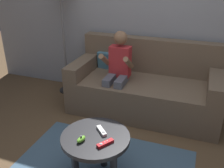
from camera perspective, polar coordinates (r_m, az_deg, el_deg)
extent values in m
cube|color=#999EA8|center=(3.29, 9.47, 17.27)|extent=(4.87, 0.05, 2.50)
cube|color=#75604C|center=(3.18, 7.08, -2.67)|extent=(1.78, 0.80, 0.42)
cube|color=#75604C|center=(3.30, 8.78, 6.35)|extent=(1.78, 0.16, 0.44)
cube|color=#75604C|center=(3.30, -6.28, 4.09)|extent=(0.18, 0.80, 0.18)
cube|color=#75604C|center=(3.00, 22.36, 0.11)|extent=(0.18, 0.80, 0.18)
cube|color=teal|center=(3.41, -0.73, 5.31)|extent=(0.29, 0.17, 0.23)
cylinder|color=slate|center=(2.98, -1.41, -4.40)|extent=(0.08, 0.08, 0.42)
cylinder|color=slate|center=(2.94, 1.18, -4.86)|extent=(0.08, 0.08, 0.42)
cube|color=slate|center=(3.00, -0.41, 1.02)|extent=(0.09, 0.30, 0.09)
cube|color=slate|center=(2.96, 2.17, 0.64)|extent=(0.09, 0.30, 0.09)
cube|color=red|center=(3.04, 1.84, 5.07)|extent=(0.24, 0.14, 0.37)
cylinder|color=#936B4C|center=(2.95, -1.60, 5.40)|extent=(0.06, 0.27, 0.21)
cylinder|color=#936B4C|center=(2.87, 3.71, 4.75)|extent=(0.06, 0.27, 0.21)
sphere|color=#936B4C|center=(2.96, 1.91, 10.25)|extent=(0.16, 0.16, 0.16)
cylinder|color=#232326|center=(2.07, -3.72, -11.90)|extent=(0.55, 0.55, 0.04)
cylinder|color=#232326|center=(2.24, -8.29, -16.17)|extent=(0.06, 0.06, 0.41)
cylinder|color=#232326|center=(2.33, -1.84, -13.91)|extent=(0.06, 0.06, 0.41)
cube|color=white|center=(2.10, -2.36, -10.40)|extent=(0.12, 0.13, 0.02)
cylinder|color=#99999E|center=(2.06, -1.96, -10.65)|extent=(0.02, 0.02, 0.00)
cylinder|color=silver|center=(2.09, -2.33, -10.15)|extent=(0.01, 0.01, 0.00)
cylinder|color=silver|center=(2.10, -2.54, -9.85)|extent=(0.01, 0.01, 0.00)
ellipsoid|color=#72C638|center=(2.01, -6.89, -12.15)|extent=(0.06, 0.10, 0.04)
cylinder|color=#4C4C51|center=(1.99, -6.93, -11.55)|extent=(0.02, 0.02, 0.01)
cube|color=red|center=(1.97, -1.51, -13.11)|extent=(0.11, 0.14, 0.02)
cylinder|color=#99999E|center=(1.94, -2.46, -13.20)|extent=(0.02, 0.02, 0.00)
cylinder|color=silver|center=(1.96, -1.60, -12.84)|extent=(0.01, 0.01, 0.00)
cylinder|color=silver|center=(1.97, -1.09, -12.61)|extent=(0.01, 0.01, 0.00)
cylinder|color=black|center=(3.81, -9.81, -1.30)|extent=(0.24, 0.24, 0.02)
cylinder|color=slate|center=(3.57, -10.61, 8.76)|extent=(0.03, 0.03, 1.37)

